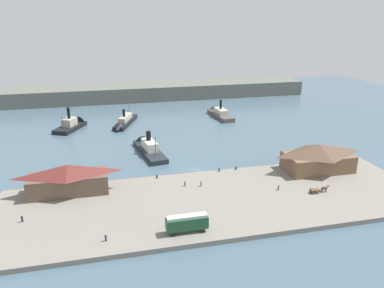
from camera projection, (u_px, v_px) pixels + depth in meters
The scene contains 20 objects.
ground_plane at pixel (196, 171), 117.45m from camera, with size 320.00×320.00×0.00m, color #476070.
quay_promenade at pixel (217, 201), 97.04m from camera, with size 110.00×36.00×1.20m, color gray.
seawall_edge at pixel (199, 174), 113.98m from camera, with size 110.00×0.80×1.00m, color #666159.
ferry_shed_east_terminal at pixel (68, 178), 99.11m from camera, with size 20.73×8.53×7.96m.
ferry_shed_central_terminal at pixel (318, 157), 113.62m from camera, with size 20.09×11.46×8.22m.
street_tram at pixel (187, 222), 81.45m from camera, with size 9.20×2.69×4.05m.
horse_cart at pixel (319, 189), 100.04m from camera, with size 5.44×1.56×1.87m.
pedestrian_walking_east at pixel (185, 184), 103.81m from camera, with size 0.40×0.40×1.61m.
pedestrian_at_waters_edge at pixel (106, 238), 78.70m from camera, with size 0.42×0.42×1.70m.
pedestrian_standing_center at pixel (278, 188), 101.51m from camera, with size 0.39×0.39×1.57m.
pedestrian_near_cart at pixel (201, 184), 103.75m from camera, with size 0.40×0.40×1.60m.
pedestrian_near_east_shed at pixel (22, 219), 85.97m from camera, with size 0.42×0.42×1.71m.
mooring_post_center_west at pixel (219, 170), 113.79m from camera, with size 0.44×0.44×0.90m, color black.
mooring_post_west at pixel (157, 177), 109.04m from camera, with size 0.44×0.44×0.90m, color black.
mooring_post_east at pixel (236, 168), 115.00m from camera, with size 0.44×0.44×0.90m, color black.
ferry_departing_north at pixel (124, 123), 164.09m from camera, with size 12.82×24.59×8.73m.
ferry_mid_harbor at pixel (219, 113), 179.51m from camera, with size 7.52×22.67×9.94m.
ferry_outer_harbor at pixel (147, 147), 133.92m from camera, with size 9.69×26.08×10.23m.
ferry_near_quay at pixel (73, 125), 160.86m from camera, with size 14.04×19.08×11.83m.
far_headland at pixel (150, 91), 217.21m from camera, with size 180.00×24.00×8.00m, color #60665B.
Camera 1 is at (-26.50, -104.97, 46.30)m, focal length 35.21 mm.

